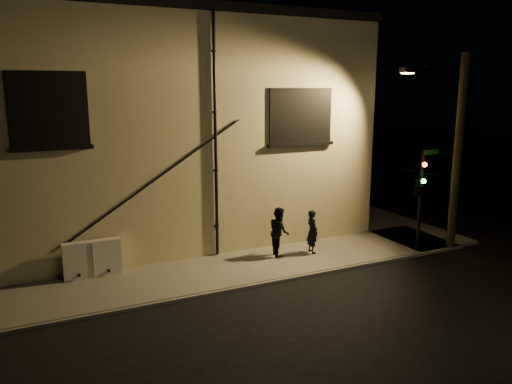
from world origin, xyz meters
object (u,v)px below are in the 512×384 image
utility_cabinet (92,259)px  streetlamp_pole (455,149)px  pedestrian_a (312,231)px  traffic_signal (419,184)px  pedestrian_b (279,231)px

utility_cabinet → streetlamp_pole: (12.55, -2.59, 3.13)m
pedestrian_a → traffic_signal: (3.54, -1.48, 1.71)m
utility_cabinet → traffic_signal: (11.05, -2.50, 1.91)m
traffic_signal → streetlamp_pole: bearing=-3.4°
utility_cabinet → traffic_signal: size_ratio=0.48×
utility_cabinet → streetlamp_pole: streetlamp_pole is taller
utility_cabinet → streetlamp_pole: 13.19m
pedestrian_a → streetlamp_pole: bearing=-105.2°
utility_cabinet → traffic_signal: 11.49m
pedestrian_b → streetlamp_pole: bearing=-92.9°
pedestrian_a → streetlamp_pole: streetlamp_pole is taller
pedestrian_a → utility_cabinet: bearing=84.3°
pedestrian_a → traffic_signal: size_ratio=0.43×
pedestrian_b → traffic_signal: bearing=-96.7°
pedestrian_a → streetlamp_pole: 6.03m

